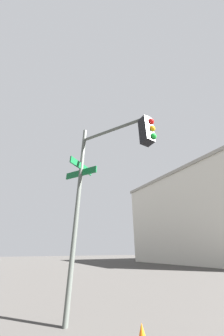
{
  "coord_description": "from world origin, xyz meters",
  "views": [
    {
      "loc": [
        -3.31,
        -8.27,
        1.34
      ],
      "look_at": [
        -7.12,
        -6.06,
        3.66
      ],
      "focal_mm": 16.89,
      "sensor_mm": 36.0,
      "label": 1
    }
  ],
  "objects": [
    {
      "name": "traffic_signal_near",
      "position": [
        -6.58,
        -6.42,
        3.51
      ],
      "size": [
        2.46,
        1.71,
        5.03
      ],
      "color": "#474C47",
      "rests_on": "ground_plane"
    },
    {
      "name": "building_stucco",
      "position": [
        -16.29,
        18.35,
        5.35
      ],
      "size": [
        16.89,
        21.0,
        10.69
      ],
      "color": "beige",
      "rests_on": "ground_plane"
    }
  ]
}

